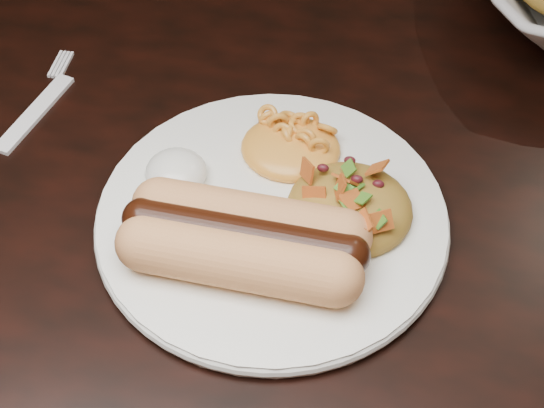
# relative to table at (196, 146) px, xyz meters

# --- Properties ---
(table) EXTENTS (1.60, 0.90, 0.75)m
(table) POSITION_rel_table_xyz_m (0.00, 0.00, 0.00)
(table) COLOR black
(table) RESTS_ON floor
(plate) EXTENTS (0.27, 0.27, 0.01)m
(plate) POSITION_rel_table_xyz_m (0.10, -0.16, 0.10)
(plate) COLOR white
(plate) RESTS_ON table
(hotdog) EXTENTS (0.15, 0.08, 0.04)m
(hotdog) POSITION_rel_table_xyz_m (0.09, -0.20, 0.13)
(hotdog) COLOR #EFA45F
(hotdog) RESTS_ON plate
(mac_and_cheese) EXTENTS (0.10, 0.10, 0.03)m
(mac_and_cheese) POSITION_rel_table_xyz_m (0.11, -0.09, 0.12)
(mac_and_cheese) COLOR gold
(mac_and_cheese) RESTS_ON plate
(sour_cream) EXTENTS (0.05, 0.05, 0.03)m
(sour_cream) POSITION_rel_table_xyz_m (0.03, -0.14, 0.12)
(sour_cream) COLOR white
(sour_cream) RESTS_ON plate
(taco_salad) EXTENTS (0.09, 0.09, 0.04)m
(taco_salad) POSITION_rel_table_xyz_m (0.16, -0.15, 0.12)
(taco_salad) COLOR #C95A2B
(taco_salad) RESTS_ON plate
(fork) EXTENTS (0.05, 0.14, 0.00)m
(fork) POSITION_rel_table_xyz_m (-0.12, -0.07, 0.09)
(fork) COLOR white
(fork) RESTS_ON table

